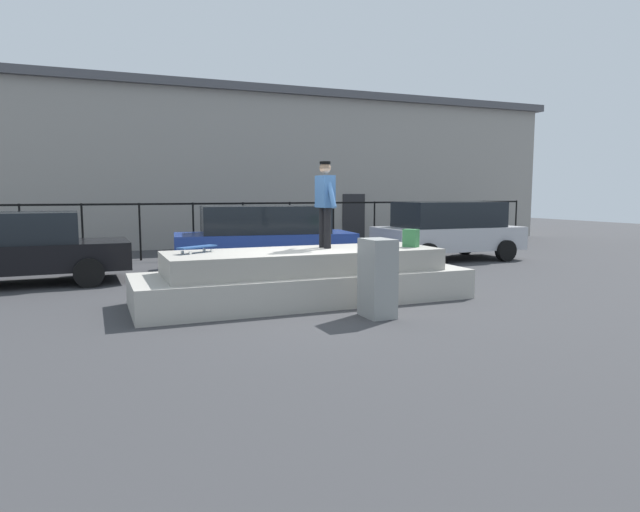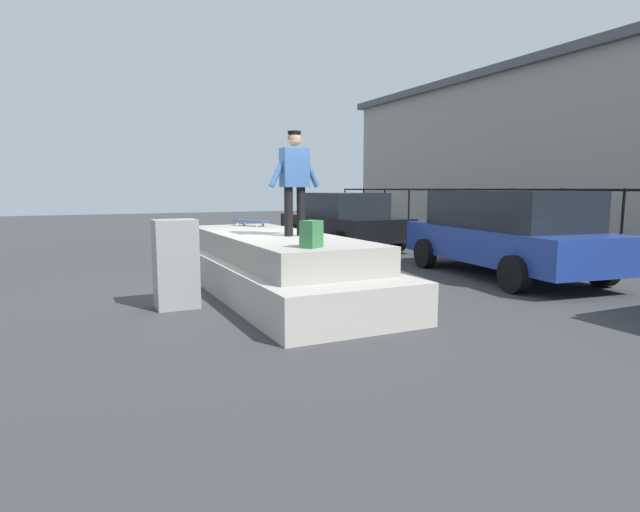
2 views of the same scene
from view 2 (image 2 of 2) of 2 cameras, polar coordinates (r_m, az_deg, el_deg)
ground_plane at (r=8.76m, az=-7.42°, el=-4.06°), size 60.00×60.00×0.00m
concrete_ledge at (r=8.87m, az=-5.25°, el=-0.98°), size 6.28×2.07×0.97m
skateboarder at (r=8.38m, az=-2.82°, el=8.78°), size 0.26×0.90×1.67m
skateboard at (r=10.72m, az=-7.69°, el=3.83°), size 0.77×0.59×0.12m
backpack at (r=6.70m, az=-0.95°, el=2.43°), size 0.32×0.34×0.35m
car_black_sedan_near at (r=15.34m, az=2.42°, el=4.05°), size 4.80×2.27×1.62m
car_blue_hatchback_mid at (r=10.87m, az=19.80°, el=2.60°), size 4.96×2.57×1.69m
utility_box at (r=7.79m, az=-15.60°, el=-0.87°), size 0.45×0.61×1.30m
fence_row at (r=13.65m, az=27.60°, el=4.24°), size 24.06×0.06×1.74m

